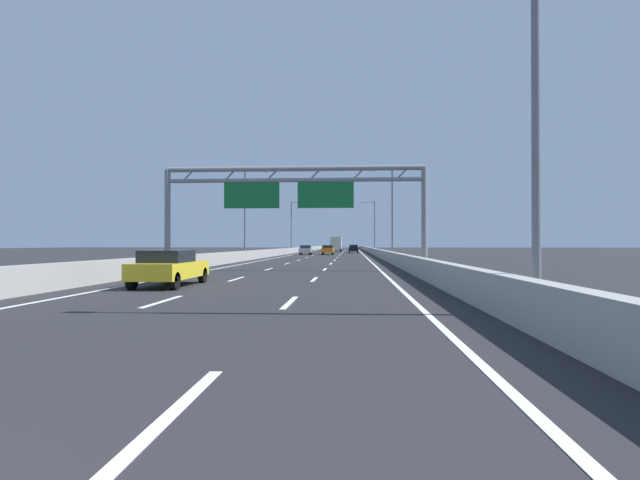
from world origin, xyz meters
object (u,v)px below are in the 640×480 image
object	(u,v)px
streetlamp_left_mid	(247,208)
black_car	(354,249)
sign_gantry	(293,192)
streetlamp_left_far	(293,224)
streetlamp_right_far	(373,223)
orange_car	(328,250)
silver_car	(306,250)
yellow_car	(169,267)
box_truck	(336,244)
streetlamp_right_near	(525,79)
streetlamp_right_mid	(390,207)

from	to	relation	value
streetlamp_left_mid	black_car	size ratio (longest dim) A/B	2.24
sign_gantry	streetlamp_left_far	xyz separation A→B (m)	(-7.39, 62.06, 0.59)
sign_gantry	black_car	world-z (taller)	sign_gantry
streetlamp_left_mid	sign_gantry	bearing A→B (deg)	-71.25
black_car	streetlamp_right_far	bearing A→B (deg)	20.77
sign_gantry	orange_car	world-z (taller)	sign_gantry
streetlamp_left_mid	orange_car	world-z (taller)	streetlamp_left_mid
streetlamp_left_mid	streetlamp_left_far	xyz separation A→B (m)	(0.00, 40.29, 0.00)
streetlamp_right_far	streetlamp_left_mid	bearing A→B (deg)	-110.33
sign_gantry	silver_car	world-z (taller)	sign_gantry
streetlamp_left_far	streetlamp_right_far	world-z (taller)	same
yellow_car	box_truck	xyz separation A→B (m)	(3.55, 91.58, 0.97)
sign_gantry	streetlamp_left_mid	distance (m)	23.00
streetlamp_right_near	black_car	xyz separation A→B (m)	(-3.65, 79.20, -4.64)
streetlamp_left_far	silver_car	distance (m)	17.66
black_car	yellow_car	size ratio (longest dim) A/B	0.96
sign_gantry	yellow_car	xyz separation A→B (m)	(-3.42, -11.33, -4.08)
sign_gantry	streetlamp_left_mid	size ratio (longest dim) A/B	1.69
streetlamp_right_mid	streetlamp_left_mid	bearing A→B (deg)	180.00
streetlamp_left_mid	streetlamp_right_mid	distance (m)	14.93
streetlamp_right_near	streetlamp_left_mid	world-z (taller)	same
streetlamp_right_near	streetlamp_right_mid	bearing A→B (deg)	90.00
sign_gantry	streetlamp_left_mid	xyz separation A→B (m)	(-7.39, 21.77, 0.59)
streetlamp_right_near	silver_car	distance (m)	65.11
streetlamp_right_mid	orange_car	size ratio (longest dim) A/B	2.04
silver_car	streetlamp_left_far	bearing A→B (deg)	103.49
streetlamp_right_near	yellow_car	xyz separation A→B (m)	(-10.96, 7.19, -4.67)
streetlamp_right_mid	box_truck	xyz separation A→B (m)	(-7.41, 58.49, -3.70)
streetlamp_right_mid	yellow_car	world-z (taller)	streetlamp_right_mid
silver_car	orange_car	distance (m)	3.36
streetlamp_right_mid	black_car	size ratio (longest dim) A/B	2.24
orange_car	box_truck	distance (m)	34.52
streetlamp_right_near	black_car	size ratio (longest dim) A/B	2.24
streetlamp_right_near	yellow_car	distance (m)	13.92
streetlamp_left_far	black_car	xyz separation A→B (m)	(11.28, -1.39, -4.64)
streetlamp_right_far	silver_car	distance (m)	20.40
streetlamp_left_mid	streetlamp_right_far	xyz separation A→B (m)	(14.93, 40.29, 0.00)
sign_gantry	streetlamp_right_far	size ratio (longest dim) A/B	1.69
yellow_car	sign_gantry	bearing A→B (deg)	73.21
yellow_car	orange_car	distance (m)	57.18
sign_gantry	box_truck	distance (m)	80.32
streetlamp_left_far	streetlamp_right_mid	bearing A→B (deg)	-69.67
streetlamp_left_mid	streetlamp_right_far	bearing A→B (deg)	69.67
sign_gantry	streetlamp_right_near	xyz separation A→B (m)	(7.54, -18.52, 0.59)
sign_gantry	streetlamp_right_far	bearing A→B (deg)	83.07
black_car	yellow_car	bearing A→B (deg)	-95.79
streetlamp_left_mid	silver_car	size ratio (longest dim) A/B	2.29
streetlamp_left_mid	streetlamp_left_far	size ratio (longest dim) A/B	1.00
silver_car	box_truck	bearing A→B (deg)	84.18
streetlamp_right_far	box_truck	world-z (taller)	streetlamp_right_far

